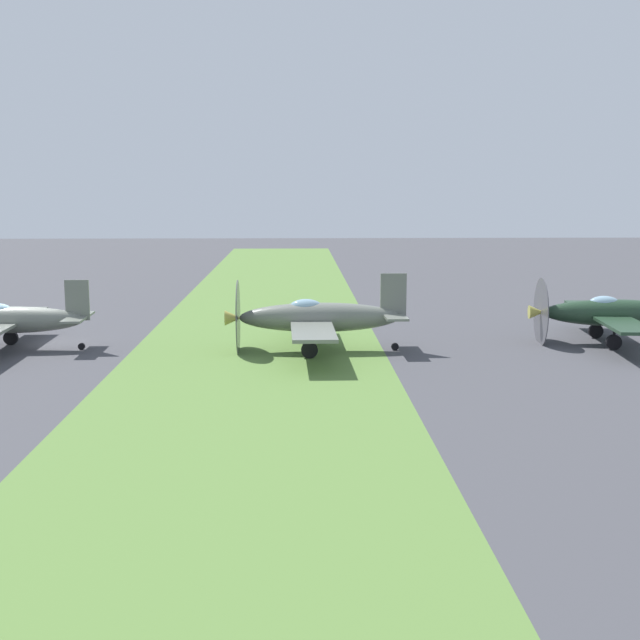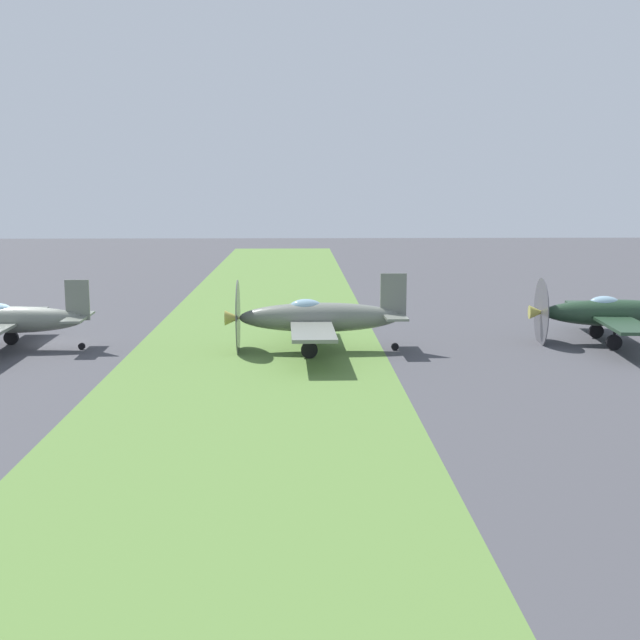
{
  "view_description": "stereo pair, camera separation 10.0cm",
  "coord_description": "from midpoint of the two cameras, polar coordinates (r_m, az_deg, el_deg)",
  "views": [
    {
      "loc": [
        -36.62,
        -11.74,
        7.05
      ],
      "look_at": [
        -0.71,
        -12.81,
        1.27
      ],
      "focal_mm": 46.33,
      "sensor_mm": 36.0,
      "label": 1
    },
    {
      "loc": [
        -36.62,
        -11.84,
        7.05
      ],
      "look_at": [
        -0.71,
        -12.81,
        1.27
      ],
      "focal_mm": 46.33,
      "sensor_mm": 36.0,
      "label": 2
    }
  ],
  "objects": [
    {
      "name": "airplane_wingman",
      "position": [
        35.75,
        -0.18,
        0.18
      ],
      "size": [
        9.9,
        7.87,
        3.55
      ],
      "rotation": [
        0.0,
        0.0,
        0.02
      ],
      "color": "slate",
      "rests_on": "ground"
    },
    {
      "name": "ground_plane",
      "position": [
        39.11,
        -19.08,
        -1.76
      ],
      "size": [
        160.0,
        160.0,
        0.0
      ],
      "primitive_type": "plane",
      "color": "#424247"
    },
    {
      "name": "grass_verge",
      "position": [
        37.33,
        -4.15,
        -1.77
      ],
      "size": [
        120.0,
        11.0,
        0.01
      ],
      "primitive_type": "cube",
      "color": "#567A38",
      "rests_on": "ground"
    },
    {
      "name": "airplane_trail",
      "position": [
        39.73,
        19.69,
        0.46
      ],
      "size": [
        9.58,
        7.58,
        3.4
      ],
      "rotation": [
        0.0,
        0.0,
        -0.08
      ],
      "color": "#233D28",
      "rests_on": "ground"
    },
    {
      "name": "airplane_lead",
      "position": [
        38.41,
        -20.71,
        0.01
      ],
      "size": [
        9.03,
        7.18,
        3.23
      ],
      "rotation": [
        0.0,
        0.0,
        0.03
      ],
      "color": "slate",
      "rests_on": "ground"
    }
  ]
}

